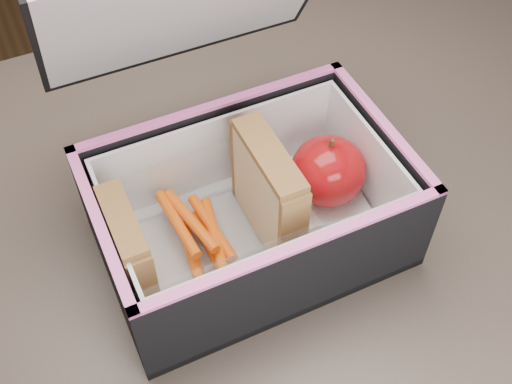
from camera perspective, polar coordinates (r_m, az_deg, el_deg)
kitchen_table at (r=0.74m, az=1.14°, el=-7.91°), size 1.20×0.80×0.75m
lunch_bag at (r=0.61m, az=-0.65°, el=-0.78°), size 0.29×0.28×0.27m
plastic_tub at (r=0.60m, az=-4.86°, el=-3.45°), size 0.18×0.13×0.07m
sandwich_left at (r=0.59m, az=-11.22°, el=-4.97°), size 0.02×0.08×0.09m
sandwich_right at (r=0.60m, az=1.09°, el=-0.00°), size 0.03×0.10×0.11m
carrot_sticks at (r=0.62m, az=-5.17°, el=-3.94°), size 0.05×0.12×0.03m
paper_napkin at (r=0.68m, az=6.01°, el=-0.22°), size 0.08×0.08×0.01m
red_apple at (r=0.65m, az=6.42°, el=1.88°), size 0.08×0.08×0.08m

